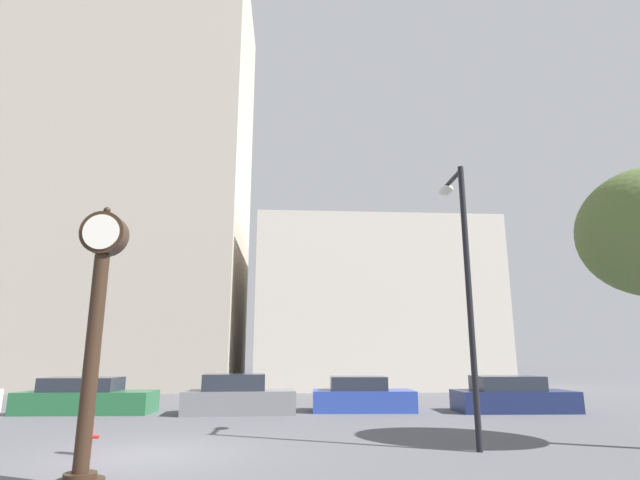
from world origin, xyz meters
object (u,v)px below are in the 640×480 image
at_px(street_clock, 95,327).
at_px(car_green, 86,398).
at_px(car_blue, 362,396).
at_px(street_lamp_right, 461,258).
at_px(car_grey, 238,397).
at_px(car_navy, 512,397).
at_px(fire_hydrant_near, 88,435).

relative_size(street_clock, car_green, 0.96).
bearing_deg(car_blue, street_lamp_right, -77.56).
xyz_separation_m(car_grey, car_navy, (10.27, 0.05, -0.04)).
bearing_deg(street_lamp_right, car_navy, 60.06).
bearing_deg(car_green, fire_hydrant_near, -67.07).
distance_m(car_green, car_navy, 15.86).
bearing_deg(street_clock, street_lamp_right, 21.30).
bearing_deg(street_lamp_right, car_blue, 99.53).
relative_size(car_grey, car_blue, 1.05).
bearing_deg(car_blue, car_grey, -170.12).
bearing_deg(street_lamp_right, fire_hydrant_near, -179.04).
relative_size(car_green, street_lamp_right, 0.73).
xyz_separation_m(car_green, car_blue, (10.22, 0.05, 0.00)).
height_order(street_clock, street_lamp_right, street_lamp_right).
height_order(car_green, car_navy, car_navy).
relative_size(car_blue, street_lamp_right, 0.59).
distance_m(car_blue, street_lamp_right, 8.95).
distance_m(fire_hydrant_near, street_lamp_right, 9.31).
xyz_separation_m(street_clock, car_navy, (11.77, 10.37, -1.96)).
height_order(street_clock, car_blue, street_clock).
bearing_deg(fire_hydrant_near, street_lamp_right, 0.96).
distance_m(car_grey, fire_hydrant_near, 7.95).
relative_size(car_grey, street_lamp_right, 0.62).
xyz_separation_m(street_clock, street_lamp_right, (7.47, 2.91, 1.85)).
relative_size(street_clock, street_lamp_right, 0.70).
bearing_deg(car_green, car_grey, -3.53).
relative_size(car_green, car_blue, 1.24).
distance_m(street_clock, car_navy, 15.81).
bearing_deg(street_clock, fire_hydrant_near, 109.03).
distance_m(street_clock, car_grey, 10.61).
bearing_deg(car_navy, car_blue, 176.36).
bearing_deg(street_clock, car_grey, 81.77).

